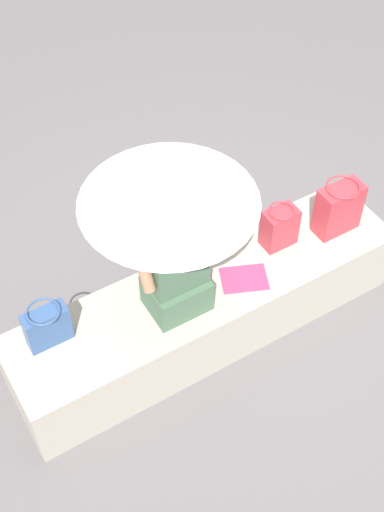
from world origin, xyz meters
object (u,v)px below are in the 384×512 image
shoulder_bag_spare (47,326)px  tote_bag_canvas (339,208)px  handbag_black (280,227)px  parasol (168,187)px  person_seated (176,262)px  magazine (244,279)px

shoulder_bag_spare → tote_bag_canvas: bearing=-4.4°
handbag_black → parasol: bearing=-176.1°
parasol → person_seated: bearing=-77.4°
parasol → magazine: 1.02m
parasol → magazine: parasol is taller
parasol → magazine: (0.45, -0.09, -0.91)m
person_seated → tote_bag_canvas: (1.18, 0.01, -0.21)m
parasol → shoulder_bag_spare: size_ratio=3.87×
handbag_black → person_seated: bearing=-173.2°
person_seated → shoulder_bag_spare: person_seated is taller
magazine → tote_bag_canvas: bearing=27.5°
person_seated → handbag_black: 0.84m
tote_bag_canvas → shoulder_bag_spare: size_ratio=1.34×
parasol → magazine: size_ratio=3.77×
person_seated → tote_bag_canvas: bearing=0.4°
shoulder_bag_spare → person_seated: bearing=-11.8°
parasol → shoulder_bag_spare: (-0.73, 0.11, -0.79)m
tote_bag_canvas → magazine: (-0.74, -0.05, -0.17)m
person_seated → parasol: size_ratio=0.85×
handbag_black → tote_bag_canvas: 0.40m
handbag_black → shoulder_bag_spare: (-1.53, 0.06, -0.01)m
shoulder_bag_spare → magazine: bearing=-9.7°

